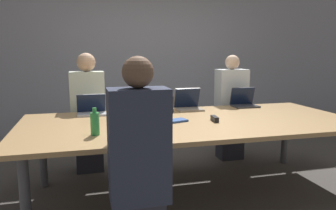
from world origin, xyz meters
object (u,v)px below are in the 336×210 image
object	(u,v)px
bottle_far_center	(170,104)
stapler	(215,119)
laptop_far_right	(244,101)
person_near_left	(139,166)
cup_near_left	(161,131)
person_far_right	(231,109)
laptop_near_left	(131,129)
laptop_far_left	(91,109)
person_far_left	(88,115)
bottle_near_left	(95,123)
laptop_far_center	(188,103)

from	to	relation	value
bottle_far_center	stapler	size ratio (longest dim) A/B	1.49
laptop_far_right	person_near_left	bearing A→B (deg)	-135.07
person_near_left	cup_near_left	size ratio (longest dim) A/B	15.73
bottle_far_center	person_far_right	bearing A→B (deg)	27.40
laptop_near_left	stapler	xyz separation A→B (m)	(0.90, 0.45, -0.05)
laptop_near_left	cup_near_left	world-z (taller)	laptop_near_left
bottle_far_center	cup_near_left	xyz separation A→B (m)	(-0.34, -0.97, -0.05)
cup_near_left	laptop_far_left	bearing A→B (deg)	114.98
person_far_right	stapler	bearing A→B (deg)	-122.98
person_near_left	laptop_near_left	bearing A→B (deg)	-91.37
person_far_right	person_near_left	size ratio (longest dim) A/B	0.99
person_far_left	person_far_right	bearing A→B (deg)	0.02
laptop_far_left	bottle_near_left	bearing A→B (deg)	-89.88
laptop_far_right	person_far_left	distance (m)	1.94
laptop_near_left	cup_near_left	size ratio (longest dim) A/B	3.73
laptop_far_left	person_far_right	bearing A→B (deg)	11.18
laptop_far_right	bottle_near_left	distance (m)	2.11
stapler	person_near_left	bearing A→B (deg)	-130.67
bottle_far_center	cup_near_left	world-z (taller)	bottle_far_center
person_near_left	cup_near_left	bearing A→B (deg)	-120.90
person_far_right	stapler	distance (m)	1.25
person_far_left	bottle_near_left	bearing A→B (deg)	-88.46
cup_near_left	stapler	size ratio (longest dim) A/B	0.59
stapler	cup_near_left	bearing A→B (deg)	-140.34
person_far_left	laptop_near_left	bearing A→B (deg)	-78.43
bottle_far_center	laptop_near_left	size ratio (longest dim) A/B	0.67
person_near_left	bottle_near_left	world-z (taller)	person_near_left
laptop_far_left	bottle_far_center	bearing A→B (deg)	-9.72
person_far_left	bottle_near_left	distance (m)	1.31
person_far_left	laptop_near_left	xyz separation A→B (m)	(0.31, -1.50, 0.15)
laptop_far_right	laptop_far_left	distance (m)	1.87
person_far_right	laptop_far_center	distance (m)	0.83
laptop_far_left	cup_near_left	xyz separation A→B (m)	(0.52, -1.12, -0.02)
laptop_far_right	cup_near_left	size ratio (longest dim) A/B	3.45
stapler	person_far_right	bearing A→B (deg)	62.48
laptop_far_right	laptop_near_left	world-z (taller)	laptop_near_left
cup_near_left	bottle_near_left	size ratio (longest dim) A/B	0.40
laptop_far_right	bottle_near_left	bearing A→B (deg)	-152.28
person_near_left	bottle_near_left	bearing A→B (deg)	-67.24
person_far_left	stapler	xyz separation A→B (m)	(1.21, -1.04, 0.10)
person_far_left	laptop_far_center	world-z (taller)	person_far_left
laptop_far_center	laptop_near_left	world-z (taller)	laptop_near_left
laptop_far_left	person_far_left	size ratio (longest dim) A/B	0.22
stapler	laptop_far_left	bearing A→B (deg)	155.49
laptop_far_left	laptop_near_left	world-z (taller)	laptop_near_left
person_near_left	stapler	bearing A→B (deg)	-136.14
laptop_near_left	cup_near_left	bearing A→B (deg)	-177.44
bottle_far_center	person_far_left	bearing A→B (deg)	150.16
laptop_near_left	bottle_near_left	world-z (taller)	laptop_near_left
laptop_far_right	cup_near_left	xyz separation A→B (m)	(-1.35, -1.17, -0.02)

